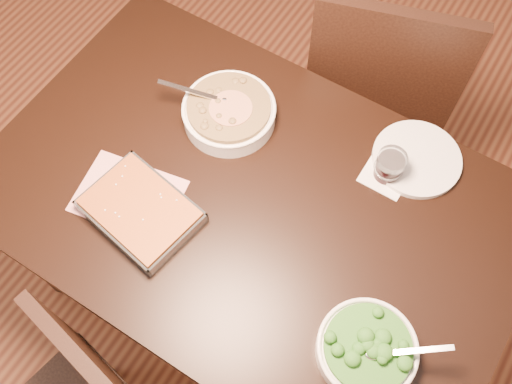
{
  "coord_description": "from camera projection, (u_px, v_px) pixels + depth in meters",
  "views": [
    {
      "loc": [
        0.36,
        -0.55,
        2.08
      ],
      "look_at": [
        0.02,
        0.0,
        0.8
      ],
      "focal_mm": 40.0,
      "sensor_mm": 36.0,
      "label": 1
    }
  ],
  "objects": [
    {
      "name": "ground",
      "position": [
        252.0,
        287.0,
        2.15
      ],
      "size": [
        4.0,
        4.0,
        0.0
      ],
      "primitive_type": "plane",
      "color": "#401D12",
      "rests_on": "ground"
    },
    {
      "name": "table",
      "position": [
        251.0,
        214.0,
        1.57
      ],
      "size": [
        1.4,
        0.9,
        0.75
      ],
      "color": "black",
      "rests_on": "ground"
    },
    {
      "name": "magazine_a",
      "position": [
        129.0,
        196.0,
        1.49
      ],
      "size": [
        0.3,
        0.24,
        0.01
      ],
      "primitive_type": "cube",
      "rotation": [
        0.0,
        0.0,
        0.19
      ],
      "color": "#C63849",
      "rests_on": "table"
    },
    {
      "name": "coaster",
      "position": [
        386.0,
        174.0,
        1.52
      ],
      "size": [
        0.12,
        0.12,
        0.0
      ],
      "primitive_type": "cube",
      "color": "white",
      "rests_on": "table"
    },
    {
      "name": "stew_bowl",
      "position": [
        229.0,
        112.0,
        1.57
      ],
      "size": [
        0.28,
        0.26,
        0.1
      ],
      "color": "white",
      "rests_on": "table"
    },
    {
      "name": "broccoli_bowl",
      "position": [
        367.0,
        349.0,
        1.28
      ],
      "size": [
        0.24,
        0.23,
        0.09
      ],
      "color": "white",
      "rests_on": "table"
    },
    {
      "name": "baking_dish",
      "position": [
        141.0,
        211.0,
        1.44
      ],
      "size": [
        0.31,
        0.25,
        0.05
      ],
      "rotation": [
        0.0,
        0.0,
        -0.17
      ],
      "color": "silver",
      "rests_on": "table"
    },
    {
      "name": "wine_tumbler",
      "position": [
        390.0,
        166.0,
        1.47
      ],
      "size": [
        0.08,
        0.08,
        0.09
      ],
      "color": "black",
      "rests_on": "coaster"
    },
    {
      "name": "dinner_plate",
      "position": [
        417.0,
        159.0,
        1.53
      ],
      "size": [
        0.24,
        0.24,
        0.02
      ],
      "primitive_type": "cylinder",
      "color": "silver",
      "rests_on": "table"
    },
    {
      "name": "chair_far",
      "position": [
        379.0,
        80.0,
        1.91
      ],
      "size": [
        0.58,
        0.58,
        0.98
      ],
      "rotation": [
        0.0,
        0.0,
        3.44
      ],
      "color": "black",
      "rests_on": "ground"
    }
  ]
}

